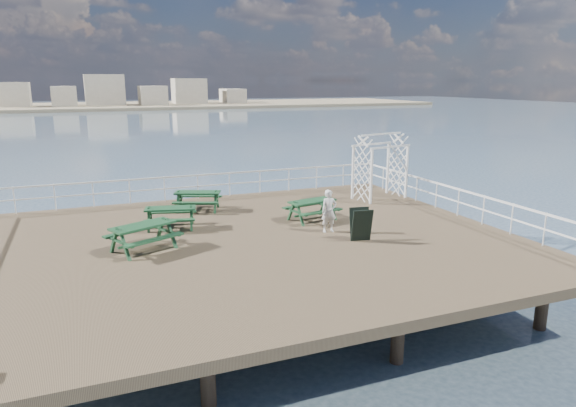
{
  "coord_description": "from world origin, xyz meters",
  "views": [
    {
      "loc": [
        -4.64,
        -15.68,
        5.19
      ],
      "look_at": [
        1.69,
        0.12,
        1.1
      ],
      "focal_mm": 32.0,
      "sensor_mm": 36.0,
      "label": 1
    }
  ],
  "objects_px": {
    "picnic_table_b": "(198,197)",
    "picnic_table_c": "(312,206)",
    "person": "(329,211)",
    "trellis_arbor": "(380,170)",
    "picnic_table_a": "(143,232)",
    "picnic_table_d": "(170,213)"
  },
  "relations": [
    {
      "from": "picnic_table_b",
      "to": "picnic_table_c",
      "type": "distance_m",
      "value": 4.85
    },
    {
      "from": "person",
      "to": "trellis_arbor",
      "type": "bearing_deg",
      "value": 45.61
    },
    {
      "from": "picnic_table_a",
      "to": "picnic_table_b",
      "type": "relative_size",
      "value": 1.09
    },
    {
      "from": "picnic_table_d",
      "to": "trellis_arbor",
      "type": "height_order",
      "value": "trellis_arbor"
    },
    {
      "from": "picnic_table_a",
      "to": "trellis_arbor",
      "type": "relative_size",
      "value": 0.83
    },
    {
      "from": "picnic_table_c",
      "to": "picnic_table_b",
      "type": "bearing_deg",
      "value": 128.55
    },
    {
      "from": "picnic_table_a",
      "to": "person",
      "type": "relative_size",
      "value": 1.62
    },
    {
      "from": "picnic_table_a",
      "to": "picnic_table_d",
      "type": "distance_m",
      "value": 2.51
    },
    {
      "from": "picnic_table_a",
      "to": "trellis_arbor",
      "type": "xyz_separation_m",
      "value": [
        10.74,
        3.58,
        0.69
      ]
    },
    {
      "from": "picnic_table_a",
      "to": "person",
      "type": "distance_m",
      "value": 6.29
    },
    {
      "from": "picnic_table_a",
      "to": "picnic_table_c",
      "type": "bearing_deg",
      "value": -12.94
    },
    {
      "from": "trellis_arbor",
      "to": "person",
      "type": "bearing_deg",
      "value": -151.1
    },
    {
      "from": "person",
      "to": "picnic_table_d",
      "type": "bearing_deg",
      "value": 157.66
    },
    {
      "from": "picnic_table_b",
      "to": "picnic_table_d",
      "type": "xyz_separation_m",
      "value": [
        -1.46,
        -2.23,
        -0.01
      ]
    },
    {
      "from": "picnic_table_d",
      "to": "person",
      "type": "relative_size",
      "value": 1.37
    },
    {
      "from": "picnic_table_d",
      "to": "person",
      "type": "height_order",
      "value": "person"
    },
    {
      "from": "trellis_arbor",
      "to": "picnic_table_a",
      "type": "bearing_deg",
      "value": -173.97
    },
    {
      "from": "picnic_table_c",
      "to": "picnic_table_d",
      "type": "relative_size",
      "value": 1.0
    },
    {
      "from": "picnic_table_b",
      "to": "trellis_arbor",
      "type": "bearing_deg",
      "value": 15.97
    },
    {
      "from": "picnic_table_a",
      "to": "person",
      "type": "bearing_deg",
      "value": -27.63
    },
    {
      "from": "picnic_table_a",
      "to": "picnic_table_d",
      "type": "height_order",
      "value": "picnic_table_a"
    },
    {
      "from": "picnic_table_a",
      "to": "picnic_table_d",
      "type": "xyz_separation_m",
      "value": [
        1.2,
        2.2,
        -0.06
      ]
    }
  ]
}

